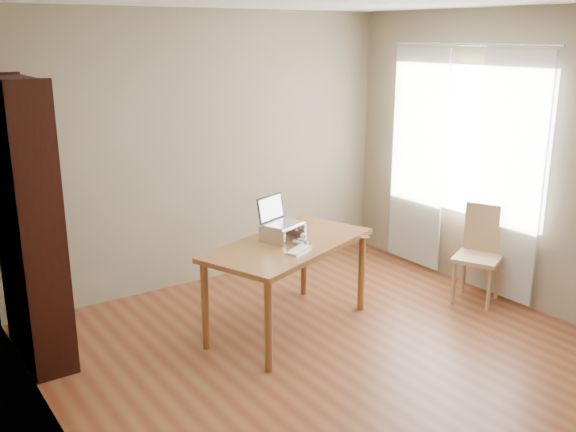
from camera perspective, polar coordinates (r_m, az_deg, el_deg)
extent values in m
cube|color=brown|center=(4.88, 6.13, -13.44)|extent=(4.00, 4.50, 0.02)
cube|color=#7D7454|center=(6.23, -7.21, 5.86)|extent=(4.00, 0.02, 2.60)
cube|color=#7D7454|center=(3.46, -19.40, -3.07)|extent=(0.02, 4.50, 2.60)
cube|color=#7D7454|center=(5.88, 21.60, 4.28)|extent=(0.02, 4.50, 2.60)
cube|color=white|center=(6.32, 15.54, 6.46)|extent=(0.01, 1.80, 1.40)
cube|color=black|center=(4.61, -20.89, -1.83)|extent=(0.30, 0.04, 2.10)
cube|color=black|center=(5.43, -23.15, 0.49)|extent=(0.30, 0.04, 2.10)
cube|color=black|center=(4.99, -23.67, -0.83)|extent=(0.02, 0.90, 2.10)
cube|color=black|center=(5.38, -20.97, -11.06)|extent=(0.30, 0.84, 0.02)
cube|color=black|center=(5.31, -20.84, -9.36)|extent=(0.20, 0.78, 0.28)
cube|color=black|center=(5.24, -21.34, -7.73)|extent=(0.30, 0.84, 0.03)
cube|color=black|center=(5.18, -21.20, -5.94)|extent=(0.20, 0.78, 0.28)
cube|color=black|center=(5.12, -21.72, -4.23)|extent=(0.30, 0.84, 0.02)
cube|color=black|center=(5.07, -21.58, -2.37)|extent=(0.20, 0.78, 0.28)
cube|color=black|center=(5.02, -22.11, -0.58)|extent=(0.30, 0.84, 0.02)
cube|color=black|center=(4.98, -21.98, 1.35)|extent=(0.20, 0.78, 0.28)
cube|color=black|center=(4.94, -22.52, 3.21)|extent=(0.30, 0.84, 0.02)
cube|color=black|center=(4.91, -22.38, 5.19)|extent=(0.20, 0.78, 0.28)
cube|color=black|center=(4.88, -22.94, 7.10)|extent=(0.30, 0.84, 0.02)
cube|color=black|center=(4.87, -22.81, 9.12)|extent=(0.20, 0.78, 0.28)
cube|color=black|center=(4.85, -23.37, 11.06)|extent=(0.30, 0.84, 0.03)
cube|color=silver|center=(5.98, 19.00, 3.23)|extent=(0.03, 0.70, 2.20)
cube|color=silver|center=(6.67, 11.45, 5.02)|extent=(0.03, 0.70, 2.20)
cylinder|color=silver|center=(6.20, 15.79, 14.47)|extent=(0.03, 1.90, 0.03)
cube|color=brown|center=(5.18, 0.05, -2.57)|extent=(1.63, 1.18, 0.04)
cylinder|color=brown|center=(5.24, -7.98, -6.89)|extent=(0.06, 0.06, 0.71)
cylinder|color=brown|center=(5.92, 3.73, -4.07)|extent=(0.06, 0.06, 0.71)
cylinder|color=brown|center=(4.75, -4.59, -9.30)|extent=(0.06, 0.06, 0.71)
cylinder|color=brown|center=(5.48, 7.71, -5.84)|extent=(0.06, 0.06, 0.71)
cube|color=silver|center=(5.15, -1.79, -1.79)|extent=(0.03, 0.25, 0.12)
cube|color=silver|center=(5.30, 0.85, -1.25)|extent=(0.03, 0.25, 0.12)
cube|color=silver|center=(5.20, -0.45, -0.82)|extent=(0.32, 0.25, 0.01)
cube|color=silver|center=(5.20, -0.45, -0.67)|extent=(0.37, 0.31, 0.02)
cube|color=black|center=(5.27, -1.23, 0.81)|extent=(0.31, 0.15, 0.21)
cube|color=white|center=(5.26, -1.19, 0.79)|extent=(0.28, 0.13, 0.18)
cube|color=silver|center=(4.97, 0.92, -3.05)|extent=(0.28, 0.22, 0.02)
cube|color=white|center=(4.97, 0.93, -2.95)|extent=(0.26, 0.19, 0.00)
cylinder|color=brown|center=(5.34, 6.83, -1.86)|extent=(0.09, 0.09, 0.01)
ellipsoid|color=#4F483E|center=(5.26, -0.35, -1.27)|extent=(0.18, 0.41, 0.14)
ellipsoid|color=#4F483E|center=(5.35, -1.01, -1.04)|extent=(0.16, 0.17, 0.13)
ellipsoid|color=#4F483E|center=(5.10, 0.85, -1.56)|extent=(0.11, 0.10, 0.10)
ellipsoid|color=silver|center=(5.15, 0.59, -1.85)|extent=(0.10, 0.10, 0.09)
sphere|color=silver|center=(5.08, 1.08, -1.83)|extent=(0.05, 0.05, 0.05)
cone|color=#4F483E|center=(5.08, 0.57, -1.10)|extent=(0.03, 0.04, 0.05)
cone|color=#4F483E|center=(5.11, 1.08, -1.00)|extent=(0.03, 0.04, 0.05)
cylinder|color=silver|center=(5.10, 0.64, -2.45)|extent=(0.03, 0.10, 0.03)
cylinder|color=silver|center=(5.14, 1.19, -2.33)|extent=(0.03, 0.10, 0.03)
cylinder|color=#4F483E|center=(5.42, -0.33, -1.27)|extent=(0.14, 0.22, 0.03)
cube|color=tan|center=(6.05, 16.51, -3.62)|extent=(0.52, 0.52, 0.04)
cylinder|color=tan|center=(5.92, 16.56, -6.25)|extent=(0.04, 0.04, 0.42)
cylinder|color=tan|center=(6.15, 18.44, -5.55)|extent=(0.04, 0.04, 0.42)
cylinder|color=tan|center=(6.10, 14.27, -5.39)|extent=(0.04, 0.04, 0.42)
cylinder|color=tan|center=(6.33, 16.17, -4.74)|extent=(0.04, 0.04, 0.42)
cube|color=tan|center=(6.12, 17.73, -1.23)|extent=(0.18, 0.35, 0.46)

